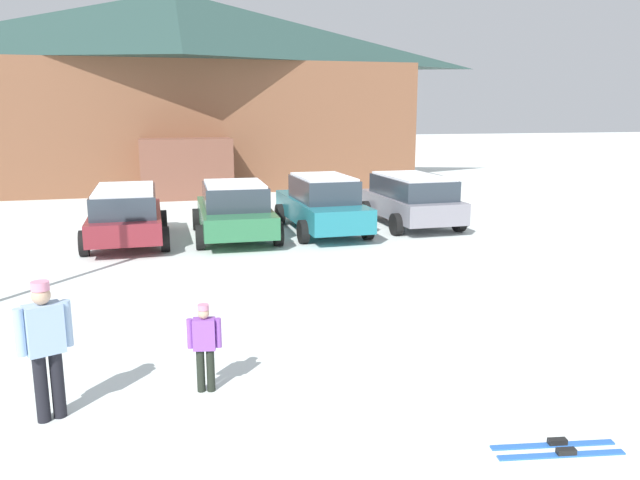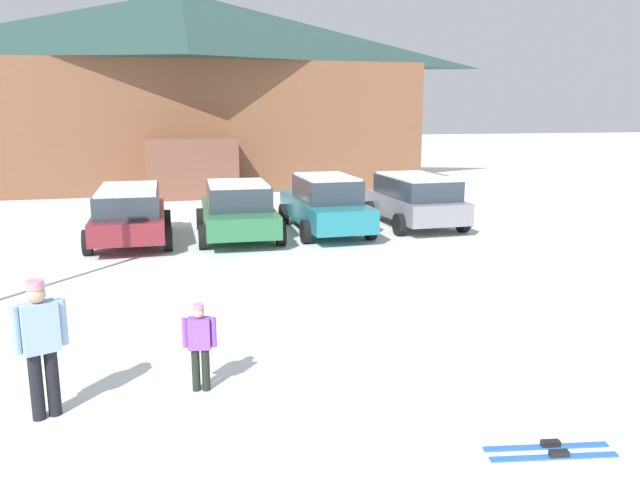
{
  "view_description": "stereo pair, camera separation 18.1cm",
  "coord_description": "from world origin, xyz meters",
  "px_view_note": "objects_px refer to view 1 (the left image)",
  "views": [
    {
      "loc": [
        -2.26,
        -3.23,
        3.56
      ],
      "look_at": [
        0.65,
        8.18,
        1.08
      ],
      "focal_mm": 35.0,
      "sensor_mm": 36.0,
      "label": 1
    },
    {
      "loc": [
        -2.09,
        -3.27,
        3.56
      ],
      "look_at": [
        0.65,
        8.18,
        1.08
      ],
      "focal_mm": 35.0,
      "sensor_mm": 36.0,
      "label": 2
    }
  ],
  "objects_px": {
    "parked_green_coupe": "(235,210)",
    "pair_of_skis": "(558,449)",
    "ski_lodge": "(179,89)",
    "skier_child_in_purple_jacket": "(205,343)",
    "parked_maroon_van": "(126,213)",
    "parked_teal_hatchback": "(322,204)",
    "skier_adult_in_blue_parka": "(45,343)",
    "parked_grey_wagon": "(411,198)"
  },
  "relations": [
    {
      "from": "parked_green_coupe",
      "to": "pair_of_skis",
      "type": "relative_size",
      "value": 3.22
    },
    {
      "from": "ski_lodge",
      "to": "skier_child_in_purple_jacket",
      "type": "bearing_deg",
      "value": -91.39
    },
    {
      "from": "parked_green_coupe",
      "to": "ski_lodge",
      "type": "bearing_deg",
      "value": 94.22
    },
    {
      "from": "parked_maroon_van",
      "to": "parked_green_coupe",
      "type": "relative_size",
      "value": 0.98
    },
    {
      "from": "parked_teal_hatchback",
      "to": "parked_maroon_van",
      "type": "bearing_deg",
      "value": -178.03
    },
    {
      "from": "ski_lodge",
      "to": "pair_of_skis",
      "type": "distance_m",
      "value": 25.65
    },
    {
      "from": "skier_adult_in_blue_parka",
      "to": "parked_green_coupe",
      "type": "bearing_deg",
      "value": 71.58
    },
    {
      "from": "parked_maroon_van",
      "to": "parked_green_coupe",
      "type": "height_order",
      "value": "parked_green_coupe"
    },
    {
      "from": "parked_teal_hatchback",
      "to": "skier_child_in_purple_jacket",
      "type": "xyz_separation_m",
      "value": [
        -4.09,
        -9.89,
        -0.19
      ]
    },
    {
      "from": "skier_child_in_purple_jacket",
      "to": "parked_teal_hatchback",
      "type": "bearing_deg",
      "value": 67.54
    },
    {
      "from": "parked_teal_hatchback",
      "to": "parked_grey_wagon",
      "type": "xyz_separation_m",
      "value": [
        2.9,
        0.24,
        0.02
      ]
    },
    {
      "from": "parked_maroon_van",
      "to": "skier_child_in_purple_jacket",
      "type": "xyz_separation_m",
      "value": [
        1.4,
        -9.7,
        -0.17
      ]
    },
    {
      "from": "parked_grey_wagon",
      "to": "skier_adult_in_blue_parka",
      "type": "distance_m",
      "value": 13.64
    },
    {
      "from": "parked_maroon_van",
      "to": "pair_of_skis",
      "type": "xyz_separation_m",
      "value": [
        4.91,
        -12.08,
        -0.8
      ]
    },
    {
      "from": "parked_teal_hatchback",
      "to": "pair_of_skis",
      "type": "xyz_separation_m",
      "value": [
        -0.57,
        -12.27,
        -0.82
      ]
    },
    {
      "from": "parked_green_coupe",
      "to": "skier_child_in_purple_jacket",
      "type": "height_order",
      "value": "parked_green_coupe"
    },
    {
      "from": "parked_maroon_van",
      "to": "parked_green_coupe",
      "type": "bearing_deg",
      "value": -0.6
    },
    {
      "from": "parked_green_coupe",
      "to": "pair_of_skis",
      "type": "xyz_separation_m",
      "value": [
        2.0,
        -12.05,
        -0.78
      ]
    },
    {
      "from": "ski_lodge",
      "to": "skier_child_in_purple_jacket",
      "type": "xyz_separation_m",
      "value": [
        -0.55,
        -22.71,
        -3.79
      ]
    },
    {
      "from": "pair_of_skis",
      "to": "skier_adult_in_blue_parka",
      "type": "bearing_deg",
      "value": 158.62
    },
    {
      "from": "parked_maroon_van",
      "to": "parked_teal_hatchback",
      "type": "relative_size",
      "value": 0.91
    },
    {
      "from": "skier_child_in_purple_jacket",
      "to": "pair_of_skis",
      "type": "xyz_separation_m",
      "value": [
        3.52,
        -2.38,
        -0.64
      ]
    },
    {
      "from": "parked_maroon_van",
      "to": "skier_child_in_purple_jacket",
      "type": "bearing_deg",
      "value": -81.81
    },
    {
      "from": "parked_maroon_van",
      "to": "pair_of_skis",
      "type": "relative_size",
      "value": 3.14
    },
    {
      "from": "parked_grey_wagon",
      "to": "skier_child_in_purple_jacket",
      "type": "bearing_deg",
      "value": -124.61
    },
    {
      "from": "parked_grey_wagon",
      "to": "skier_adult_in_blue_parka",
      "type": "xyz_separation_m",
      "value": [
        -8.8,
        -10.43,
        0.08
      ]
    },
    {
      "from": "ski_lodge",
      "to": "parked_teal_hatchback",
      "type": "bearing_deg",
      "value": -74.58
    },
    {
      "from": "parked_maroon_van",
      "to": "parked_teal_hatchback",
      "type": "xyz_separation_m",
      "value": [
        5.48,
        0.19,
        0.02
      ]
    },
    {
      "from": "parked_grey_wagon",
      "to": "pair_of_skis",
      "type": "height_order",
      "value": "parked_grey_wagon"
    },
    {
      "from": "parked_green_coupe",
      "to": "parked_maroon_van",
      "type": "bearing_deg",
      "value": 179.4
    },
    {
      "from": "parked_grey_wagon",
      "to": "pair_of_skis",
      "type": "xyz_separation_m",
      "value": [
        -3.47,
        -12.51,
        -0.84
      ]
    },
    {
      "from": "skier_child_in_purple_jacket",
      "to": "skier_adult_in_blue_parka",
      "type": "bearing_deg",
      "value": -170.64
    },
    {
      "from": "parked_green_coupe",
      "to": "skier_child_in_purple_jacket",
      "type": "distance_m",
      "value": 9.79
    },
    {
      "from": "parked_maroon_van",
      "to": "parked_grey_wagon",
      "type": "height_order",
      "value": "parked_grey_wagon"
    },
    {
      "from": "parked_teal_hatchback",
      "to": "parked_grey_wagon",
      "type": "distance_m",
      "value": 2.91
    },
    {
      "from": "ski_lodge",
      "to": "parked_maroon_van",
      "type": "height_order",
      "value": "ski_lodge"
    },
    {
      "from": "parked_grey_wagon",
      "to": "skier_adult_in_blue_parka",
      "type": "bearing_deg",
      "value": -130.16
    },
    {
      "from": "parked_green_coupe",
      "to": "skier_child_in_purple_jacket",
      "type": "relative_size",
      "value": 3.86
    },
    {
      "from": "parked_teal_hatchback",
      "to": "skier_child_in_purple_jacket",
      "type": "relative_size",
      "value": 4.12
    },
    {
      "from": "parked_grey_wagon",
      "to": "skier_child_in_purple_jacket",
      "type": "relative_size",
      "value": 3.54
    },
    {
      "from": "ski_lodge",
      "to": "parked_green_coupe",
      "type": "xyz_separation_m",
      "value": [
        0.96,
        -13.04,
        -3.64
      ]
    },
    {
      "from": "pair_of_skis",
      "to": "parked_green_coupe",
      "type": "bearing_deg",
      "value": 99.44
    }
  ]
}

